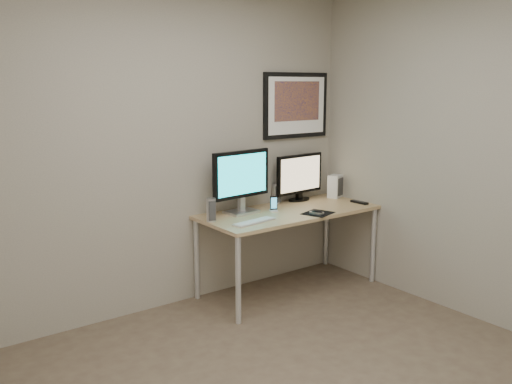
% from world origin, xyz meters
% --- Properties ---
extents(room, '(3.60, 3.60, 3.60)m').
position_xyz_m(room, '(0.00, 0.45, 1.64)').
color(room, white).
rests_on(room, ground).
extents(desk, '(1.60, 0.70, 0.73)m').
position_xyz_m(desk, '(1.00, 1.35, 0.66)').
color(desk, olive).
rests_on(desk, floor).
extents(framed_art, '(0.75, 0.04, 0.60)m').
position_xyz_m(framed_art, '(1.35, 1.68, 1.62)').
color(framed_art, black).
rests_on(framed_art, room).
extents(monitor_large, '(0.59, 0.22, 0.54)m').
position_xyz_m(monitor_large, '(0.61, 1.52, 1.03)').
color(monitor_large, '#B9B8BE').
rests_on(monitor_large, desk).
extents(monitor_tv, '(0.56, 0.15, 0.44)m').
position_xyz_m(monitor_tv, '(1.34, 1.61, 0.97)').
color(monitor_tv, black).
rests_on(monitor_tv, desk).
extents(speaker_left, '(0.10, 0.10, 0.19)m').
position_xyz_m(speaker_left, '(0.25, 1.43, 0.83)').
color(speaker_left, '#B9B8BE').
rests_on(speaker_left, desk).
extents(speaker_right, '(0.09, 0.09, 0.18)m').
position_xyz_m(speaker_right, '(1.09, 1.64, 0.82)').
color(speaker_right, '#B9B8BE').
rests_on(speaker_right, desk).
extents(phone_dock, '(0.08, 0.08, 0.14)m').
position_xyz_m(phone_dock, '(0.87, 1.40, 0.80)').
color(phone_dock, black).
rests_on(phone_dock, desk).
extents(keyboard, '(0.40, 0.16, 0.01)m').
position_xyz_m(keyboard, '(0.51, 1.20, 0.74)').
color(keyboard, '#B9B8BD').
rests_on(keyboard, desk).
extents(mousepad, '(0.30, 0.28, 0.00)m').
position_xyz_m(mousepad, '(1.13, 1.12, 0.73)').
color(mousepad, black).
rests_on(mousepad, desk).
extents(mouse, '(0.09, 0.12, 0.04)m').
position_xyz_m(mouse, '(1.09, 1.09, 0.75)').
color(mouse, black).
rests_on(mouse, mousepad).
extents(remote, '(0.06, 0.18, 0.02)m').
position_xyz_m(remote, '(1.71, 1.18, 0.74)').
color(remote, black).
rests_on(remote, desk).
extents(fan_unit, '(0.17, 0.15, 0.22)m').
position_xyz_m(fan_unit, '(1.72, 1.51, 0.84)').
color(fan_unit, silver).
rests_on(fan_unit, desk).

